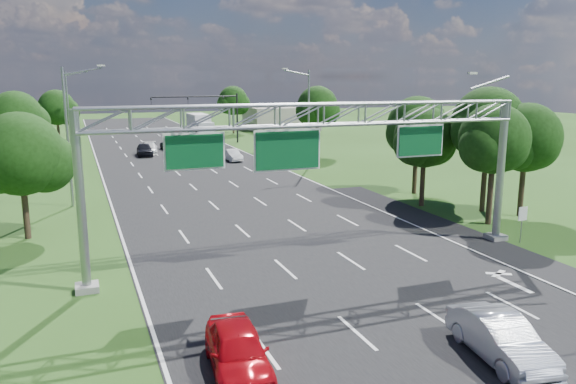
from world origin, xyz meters
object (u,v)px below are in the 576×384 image
regulatory_sign (522,217)px  red_coupe (238,351)px  silver_sedan (501,338)px  traffic_signal (213,107)px  sign_gantry (322,127)px  box_truck (200,125)px

regulatory_sign → red_coupe: size_ratio=0.47×
red_coupe → silver_sedan: size_ratio=0.98×
regulatory_sign → traffic_signal: bearing=95.2°
sign_gantry → red_coupe: sign_gantry is taller
sign_gantry → traffic_signal: sign_gantry is taller
sign_gantry → box_truck: size_ratio=2.60×
red_coupe → silver_sedan: bearing=-8.7°
sign_gantry → red_coupe: size_ratio=5.21×
red_coupe → traffic_signal: bearing=83.5°
regulatory_sign → box_truck: size_ratio=0.23×
traffic_signal → box_truck: 12.07m
regulatory_sign → silver_sedan: 14.89m
sign_gantry → red_coupe: 13.05m
sign_gantry → silver_sedan: bearing=-82.8°
traffic_signal → box_truck: bearing=87.4°
sign_gantry → regulatory_sign: (12.07, -1.02, -5.38)m
sign_gantry → box_truck: 65.20m
traffic_signal → silver_sedan: size_ratio=2.66×
regulatory_sign → traffic_signal: traffic_signal is taller
box_truck → sign_gantry: bearing=-98.0°
red_coupe → silver_sedan: red_coupe is taller
sign_gantry → regulatory_sign: sign_gantry is taller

